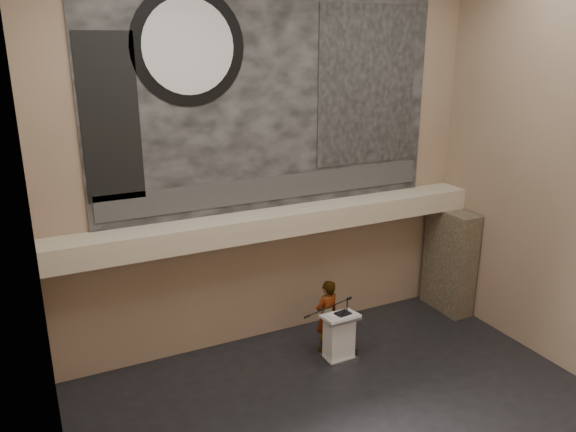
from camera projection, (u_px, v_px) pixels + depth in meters
floor at (364, 429)px, 10.33m from camera, size 10.00×10.00×0.00m
wall_back at (272, 161)px, 12.46m from camera, size 10.00×0.02×8.50m
wall_left at (39, 260)px, 6.95m from camera, size 0.02×8.00×8.50m
soffit at (280, 222)px, 12.51m from camera, size 10.00×0.80×0.50m
sprinkler_left at (213, 245)px, 11.89m from camera, size 0.04×0.04×0.06m
sprinkler_right at (353, 223)px, 13.35m from camera, size 0.04×0.04×0.06m
banner at (272, 95)px, 11.99m from camera, size 8.00×0.05×5.00m
banner_text_strip at (274, 188)px, 12.58m from camera, size 7.76×0.02×0.55m
banner_clock_rim at (188, 47)px, 10.90m from camera, size 2.30×0.02×2.30m
banner_clock_face at (189, 47)px, 10.89m from camera, size 1.84×0.02×1.84m
banner_building_print at (368, 86)px, 12.93m from camera, size 2.60×0.02×3.60m
banner_brick_print at (110, 119)px, 10.63m from camera, size 1.10×0.02×3.20m
stone_pier at (450, 261)px, 14.56m from camera, size 0.60×1.40×2.70m
lectern at (339, 337)px, 12.42m from camera, size 0.77×0.56×1.14m
binder at (343, 314)px, 12.25m from camera, size 0.36×0.31×0.04m
papers at (335, 316)px, 12.20m from camera, size 0.33×0.37×0.00m
speaker_person at (327, 316)px, 12.69m from camera, size 0.70×0.53×1.73m
mic_stand at (344, 347)px, 12.66m from camera, size 1.50×0.61×1.42m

